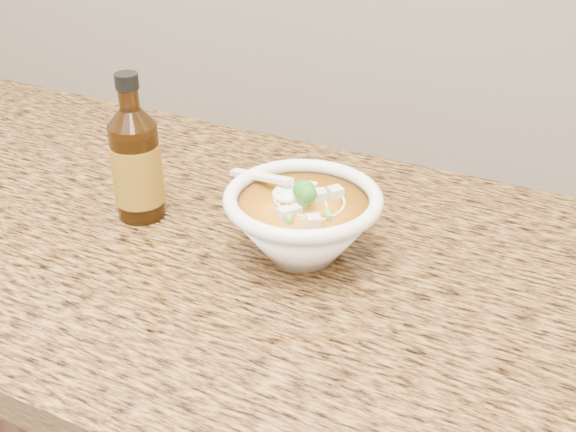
% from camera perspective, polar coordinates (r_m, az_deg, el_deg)
% --- Properties ---
extents(counter_slab, '(4.00, 0.68, 0.04)m').
position_cam_1_polar(counter_slab, '(0.94, -3.78, -2.84)').
color(counter_slab, olive).
rests_on(counter_slab, cabinet).
extents(soup_bowl, '(0.21, 0.19, 0.11)m').
position_cam_1_polar(soup_bowl, '(0.87, 1.17, -0.55)').
color(soup_bowl, white).
rests_on(soup_bowl, counter_slab).
extents(hot_sauce_bottle, '(0.09, 0.09, 0.20)m').
position_cam_1_polar(hot_sauce_bottle, '(0.96, -11.88, 3.98)').
color(hot_sauce_bottle, '#391E07').
rests_on(hot_sauce_bottle, counter_slab).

